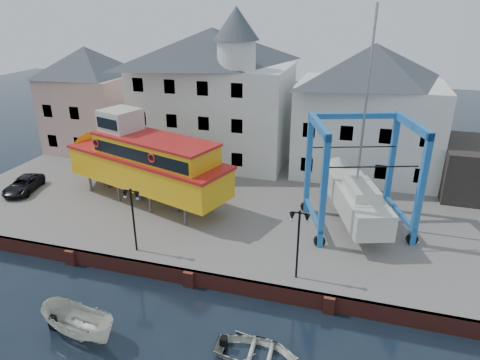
# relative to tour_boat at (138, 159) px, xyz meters

# --- Properties ---
(ground) EXTENTS (140.00, 140.00, 0.00)m
(ground) POSITION_rel_tour_boat_xyz_m (7.42, -8.12, -4.25)
(ground) COLOR black
(ground) RESTS_ON ground
(hardstanding) EXTENTS (44.00, 22.00, 1.00)m
(hardstanding) POSITION_rel_tour_boat_xyz_m (7.42, 2.88, -3.75)
(hardstanding) COLOR #625954
(hardstanding) RESTS_ON ground
(quay_wall) EXTENTS (44.00, 0.47, 1.00)m
(quay_wall) POSITION_rel_tour_boat_xyz_m (7.42, -8.01, -3.75)
(quay_wall) COLOR maroon
(quay_wall) RESTS_ON ground
(building_pink) EXTENTS (8.00, 7.00, 10.30)m
(building_pink) POSITION_rel_tour_boat_xyz_m (-10.58, 9.88, 1.90)
(building_pink) COLOR #C39992
(building_pink) RESTS_ON hardstanding
(building_white_main) EXTENTS (14.00, 8.30, 14.00)m
(building_white_main) POSITION_rel_tour_boat_xyz_m (2.55, 10.28, 3.09)
(building_white_main) COLOR silver
(building_white_main) RESTS_ON hardstanding
(building_white_right) EXTENTS (12.00, 8.00, 11.20)m
(building_white_right) POSITION_rel_tour_boat_xyz_m (16.42, 10.88, 2.35)
(building_white_right) COLOR silver
(building_white_right) RESTS_ON hardstanding
(lamp_post_left) EXTENTS (1.12, 0.32, 4.20)m
(lamp_post_left) POSITION_rel_tour_boat_xyz_m (3.42, -6.92, -0.08)
(lamp_post_left) COLOR black
(lamp_post_left) RESTS_ON hardstanding
(lamp_post_right) EXTENTS (1.12, 0.32, 4.20)m
(lamp_post_right) POSITION_rel_tour_boat_xyz_m (13.42, -6.92, -0.08)
(lamp_post_right) COLOR black
(lamp_post_right) RESTS_ON hardstanding
(tour_boat) EXTENTS (16.21, 8.46, 6.89)m
(tour_boat) POSITION_rel_tour_boat_xyz_m (0.00, 0.00, 0.00)
(tour_boat) COLOR #59595E
(tour_boat) RESTS_ON hardstanding
(travel_lift) EXTENTS (7.96, 9.73, 14.28)m
(travel_lift) POSITION_rel_tour_boat_xyz_m (16.02, 0.88, -0.87)
(travel_lift) COLOR #2060A7
(travel_lift) RESTS_ON hardstanding
(van) EXTENTS (2.88, 4.50, 1.16)m
(van) POSITION_rel_tour_boat_xyz_m (-9.80, -1.54, -2.67)
(van) COLOR black
(van) RESTS_ON hardstanding
(motorboat_a) EXTENTS (4.72, 2.49, 1.73)m
(motorboat_a) POSITION_rel_tour_boat_xyz_m (3.78, -13.34, -4.25)
(motorboat_a) COLOR silver
(motorboat_a) RESTS_ON ground
(motorboat_b) EXTENTS (4.04, 2.96, 0.82)m
(motorboat_b) POSITION_rel_tour_boat_xyz_m (12.50, -12.25, -4.25)
(motorboat_b) COLOR silver
(motorboat_b) RESTS_ON ground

